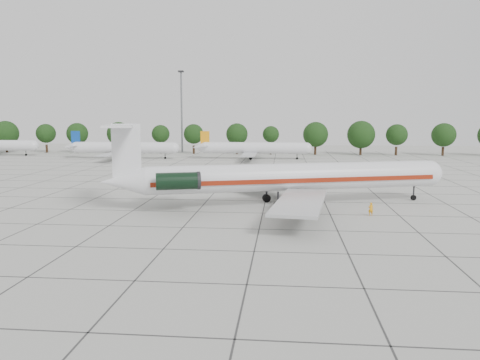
{
  "coord_description": "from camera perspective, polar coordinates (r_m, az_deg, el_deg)",
  "views": [
    {
      "loc": [
        2.46,
        -55.02,
        11.69
      ],
      "look_at": [
        -3.07,
        3.5,
        3.5
      ],
      "focal_mm": 35.0,
      "sensor_mm": 36.0,
      "label": 1
    }
  ],
  "objects": [
    {
      "name": "ground_crew",
      "position": [
        56.8,
        15.65,
        -3.43
      ],
      "size": [
        0.59,
        0.41,
        1.58
      ],
      "primitive_type": "imported",
      "rotation": [
        0.0,
        0.0,
        3.19
      ],
      "color": "#F89E0E",
      "rests_on": "ground"
    },
    {
      "name": "apron_joints",
      "position": [
        71.03,
        3.34,
        -1.55
      ],
      "size": [
        170.0,
        170.0,
        0.02
      ],
      "primitive_type": "cube",
      "color": "#383838",
      "rests_on": "ground"
    },
    {
      "name": "bg_airliner_c",
      "position": [
        124.93,
        1.73,
        3.9
      ],
      "size": [
        28.24,
        27.2,
        7.4
      ],
      "color": "silver",
      "rests_on": "ground"
    },
    {
      "name": "floodlight_mast",
      "position": [
        150.58,
        -7.14,
        8.86
      ],
      "size": [
        1.6,
        1.6,
        25.45
      ],
      "color": "slate",
      "rests_on": "ground"
    },
    {
      "name": "bg_airliner_b",
      "position": [
        129.79,
        -14.02,
        3.82
      ],
      "size": [
        28.24,
        27.2,
        7.4
      ],
      "color": "silver",
      "rests_on": "ground"
    },
    {
      "name": "tree_line",
      "position": [
        140.84,
        -0.38,
        5.61
      ],
      "size": [
        249.86,
        8.44,
        10.22
      ],
      "color": "#332114",
      "rests_on": "ground"
    },
    {
      "name": "main_airliner",
      "position": [
        60.35,
        4.56,
        0.36
      ],
      "size": [
        44.61,
        34.19,
        10.66
      ],
      "rotation": [
        0.0,
        0.0,
        0.3
      ],
      "color": "silver",
      "rests_on": "ground"
    },
    {
      "name": "ground",
      "position": [
        56.3,
        2.78,
        -4.06
      ],
      "size": [
        260.0,
        260.0,
        0.0
      ],
      "primitive_type": "plane",
      "color": "#B8B8B0",
      "rests_on": "ground"
    }
  ]
}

